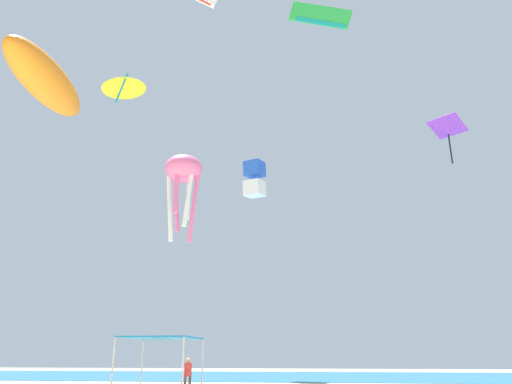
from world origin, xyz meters
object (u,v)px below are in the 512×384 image
Objects in this scene: kite_box_blue at (254,179)px; kite_inflatable_orange at (45,80)px; kite_octopus_pink at (183,173)px; person_near_tent at (188,372)px; kite_delta_yellow at (124,85)px; kite_diamond_purple at (447,128)px; kite_parafoil_green at (320,16)px; canopy_tent at (162,340)px.

kite_inflatable_orange is at bearing -102.74° from kite_box_blue.
kite_inflatable_orange reaches higher than kite_octopus_pink.
kite_delta_yellow is at bearing -80.06° from person_near_tent.
kite_box_blue is at bearing 174.43° from kite_octopus_pink.
kite_box_blue is 0.84× the size of kite_diamond_purple.
person_near_tent is 0.36× the size of kite_parafoil_green.
kite_parafoil_green is (7.50, 2.90, 22.97)m from person_near_tent.
person_near_tent is (-0.40, 5.55, -1.33)m from canopy_tent.
kite_octopus_pink is at bearing 103.95° from canopy_tent.
kite_parafoil_green is at bearing -114.25° from kite_delta_yellow.
canopy_tent is 0.75× the size of kite_delta_yellow.
kite_parafoil_green is 18.36m from kite_inflatable_orange.
canopy_tent is 0.52× the size of kite_octopus_pink.
kite_delta_yellow is (-8.20, -9.69, 4.00)m from kite_box_blue.
canopy_tent is at bearing -73.15° from kite_box_blue.
person_near_tent is at bearing -104.38° from kite_diamond_purple.
kite_octopus_pink reaches higher than person_near_tent.
canopy_tent is at bearing 43.76° from person_near_tent.
kite_inflatable_orange is (-9.10, 3.30, 14.69)m from canopy_tent.
kite_octopus_pink is at bearing 176.63° from kite_parafoil_green.
kite_inflatable_orange is 2.08× the size of kite_diamond_purple.
kite_diamond_purple is at bearing 117.77° from kite_inflatable_orange.
kite_box_blue is at bearing 86.68° from canopy_tent.
kite_delta_yellow reaches higher than kite_octopus_pink.
kite_octopus_pink is 22.99m from kite_diamond_purple.
kite_octopus_pink is 8.31m from kite_delta_yellow.
kite_inflatable_orange is 10.00m from kite_octopus_pink.
person_near_tent is at bearing -154.38° from kite_parafoil_green.
kite_inflatable_orange is at bearing -110.75° from kite_diamond_purple.
kite_delta_yellow reaches higher than person_near_tent.
kite_delta_yellow is at bearing -110.08° from kite_box_blue.
kite_octopus_pink is (6.67, 6.46, -3.71)m from kite_inflatable_orange.
kite_inflatable_orange is (-8.70, -2.25, 16.02)m from person_near_tent.
kite_diamond_purple reaches higher than kite_box_blue.
kite_octopus_pink is at bearing -105.81° from kite_delta_yellow.
kite_inflatable_orange reaches higher than canopy_tent.
canopy_tent is 31.30m from kite_diamond_purple.
canopy_tent is 17.59m from kite_inflatable_orange.
kite_inflatable_orange is at bearing 141.26° from kite_delta_yellow.
person_near_tent is at bearing 94.09° from canopy_tent.
kite_octopus_pink is (-3.53, -9.31, -2.86)m from kite_box_blue.
kite_diamond_purple is (17.94, 13.49, 18.92)m from person_near_tent.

